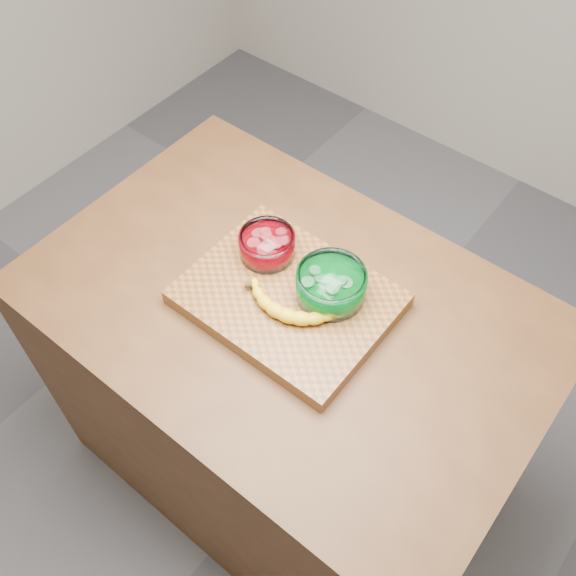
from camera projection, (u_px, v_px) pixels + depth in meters
The scene contains 6 objects.
ground at pixel (288, 459), 2.18m from camera, with size 3.50×3.50×0.00m, color #56565A.
counter at pixel (288, 396), 1.83m from camera, with size 1.20×0.80×0.90m, color #523118.
cutting_board at pixel (288, 299), 1.45m from camera, with size 0.45×0.35×0.04m, color brown.
bowl_red at pixel (267, 245), 1.48m from camera, with size 0.13×0.13×0.06m.
bowl_green at pixel (331, 285), 1.41m from camera, with size 0.16×0.16×0.07m.
banana at pixel (293, 301), 1.40m from camera, with size 0.25×0.15×0.04m, color gold, non-canonical shape.
Camera 1 is at (0.54, -0.67, 2.09)m, focal length 40.00 mm.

